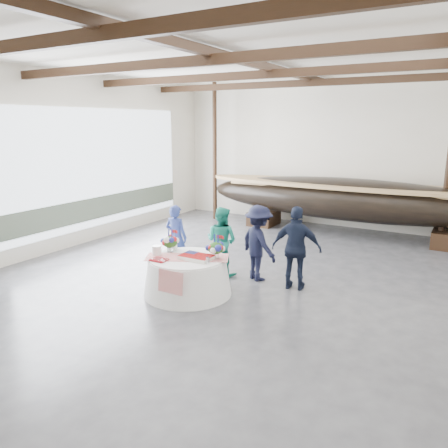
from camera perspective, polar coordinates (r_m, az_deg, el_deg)
The scene contains 13 objects.
floor at distance 9.25m, azimuth 1.57°, elevation -7.28°, with size 10.00×12.00×0.01m, color #3D3D42.
wall_back at distance 14.27m, azimuth 13.32°, elevation 8.84°, with size 10.00×0.02×4.50m, color silver.
wall_left at distance 11.92m, azimuth -20.20°, elevation 7.63°, with size 0.02×12.00×4.50m, color silver.
ceiling at distance 8.76m, azimuth 1.76°, elevation 21.50°, with size 10.00×12.00×0.01m, color white.
pavilion_structure at distance 9.45m, azimuth 4.28°, elevation 17.82°, with size 9.80×11.76×4.50m.
open_bay at distance 12.59m, azimuth -16.41°, elevation 6.21°, with size 0.03×7.00×3.20m.
longboat_display at distance 13.13m, azimuth 15.94°, elevation 3.14°, with size 8.90×1.78×1.67m.
banquet_table at distance 8.44m, azimuth -4.79°, elevation -6.73°, with size 1.69×1.69×0.73m.
tabletop_items at distance 8.40m, azimuth -4.60°, elevation -3.14°, with size 1.64×1.20×0.40m.
guest_woman_blue at distance 9.79m, azimuth -6.28°, elevation -1.71°, with size 0.53×0.35×1.46m, color navy.
guest_woman_teal at distance 9.36m, azimuth -0.34°, elevation -2.23°, with size 0.72×0.56×1.49m, color #1B8E77.
guest_man_left at distance 9.06m, azimuth 4.52°, elevation -2.49°, with size 1.02×0.59×1.58m, color black.
guest_man_right at distance 8.63m, azimuth 9.44°, elevation -3.15°, with size 0.97×0.41×1.66m, color black.
Camera 1 is at (4.11, -7.63, 3.21)m, focal length 35.00 mm.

